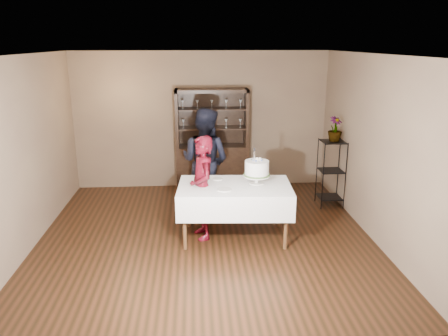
{
  "coord_description": "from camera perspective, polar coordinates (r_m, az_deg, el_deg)",
  "views": [
    {
      "loc": [
        -0.15,
        -6.1,
        2.87
      ],
      "look_at": [
        0.29,
        0.1,
        1.06
      ],
      "focal_mm": 35.0,
      "sensor_mm": 36.0,
      "label": 1
    }
  ],
  "objects": [
    {
      "name": "floor",
      "position": [
        6.75,
        -2.4,
        -8.95
      ],
      "size": [
        5.0,
        5.0,
        0.0
      ],
      "primitive_type": "plane",
      "color": "black",
      "rests_on": "ground"
    },
    {
      "name": "ceiling",
      "position": [
        6.11,
        -2.7,
        14.62
      ],
      "size": [
        5.0,
        5.0,
        0.0
      ],
      "primitive_type": "plane",
      "rotation": [
        3.14,
        0.0,
        0.0
      ],
      "color": "silver",
      "rests_on": "back_wall"
    },
    {
      "name": "back_wall",
      "position": [
        8.74,
        -3.0,
        6.21
      ],
      "size": [
        5.0,
        0.02,
        2.7
      ],
      "primitive_type": "cube",
      "color": "brown",
      "rests_on": "floor"
    },
    {
      "name": "wall_left",
      "position": [
        6.71,
        -24.4,
        1.68
      ],
      "size": [
        0.02,
        5.0,
        2.7
      ],
      "primitive_type": "cube",
      "color": "brown",
      "rests_on": "floor"
    },
    {
      "name": "wall_right",
      "position": [
        6.83,
        18.96,
        2.48
      ],
      "size": [
        0.02,
        5.0,
        2.7
      ],
      "primitive_type": "cube",
      "color": "brown",
      "rests_on": "floor"
    },
    {
      "name": "china_hutch",
      "position": [
        8.65,
        -1.57,
        1.47
      ],
      "size": [
        1.4,
        0.48,
        2.0
      ],
      "color": "black",
      "rests_on": "floor"
    },
    {
      "name": "plant_etagere",
      "position": [
        8.01,
        13.8,
        -0.32
      ],
      "size": [
        0.42,
        0.42,
        1.2
      ],
      "color": "black",
      "rests_on": "floor"
    },
    {
      "name": "cake_table",
      "position": [
        6.49,
        1.39,
        -3.9
      ],
      "size": [
        1.72,
        1.12,
        0.83
      ],
      "rotation": [
        0.0,
        0.0,
        -0.06
      ],
      "color": "silver",
      "rests_on": "floor"
    },
    {
      "name": "woman",
      "position": [
        6.47,
        -2.87,
        -2.6
      ],
      "size": [
        0.51,
        0.65,
        1.57
      ],
      "primitive_type": "imported",
      "rotation": [
        0.0,
        0.0,
        -1.3
      ],
      "color": "#35040E",
      "rests_on": "floor"
    },
    {
      "name": "man",
      "position": [
        7.42,
        -2.51,
        0.91
      ],
      "size": [
        1.11,
        1.04,
        1.82
      ],
      "primitive_type": "imported",
      "rotation": [
        0.0,
        0.0,
        2.61
      ],
      "color": "black",
      "rests_on": "floor"
    },
    {
      "name": "cake",
      "position": [
        6.47,
        4.31,
        -0.16
      ],
      "size": [
        0.44,
        0.44,
        0.55
      ],
      "rotation": [
        0.0,
        0.0,
        -0.28
      ],
      "color": "silver",
      "rests_on": "cake_table"
    },
    {
      "name": "plate_near",
      "position": [
        6.22,
        0.04,
        -2.83
      ],
      "size": [
        0.21,
        0.21,
        0.01
      ],
      "primitive_type": "cylinder",
      "rotation": [
        0.0,
        0.0,
        0.0
      ],
      "color": "silver",
      "rests_on": "cake_table"
    },
    {
      "name": "plate_far",
      "position": [
        6.7,
        -0.83,
        -1.43
      ],
      "size": [
        0.2,
        0.2,
        0.01
      ],
      "primitive_type": "cylinder",
      "rotation": [
        0.0,
        0.0,
        -0.24
      ],
      "color": "silver",
      "rests_on": "cake_table"
    },
    {
      "name": "potted_plant",
      "position": [
        7.84,
        14.3,
        4.96
      ],
      "size": [
        0.33,
        0.33,
        0.43
      ],
      "primitive_type": "imported",
      "rotation": [
        0.0,
        0.0,
        0.53
      ],
      "color": "#446530",
      "rests_on": "plant_etagere"
    }
  ]
}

